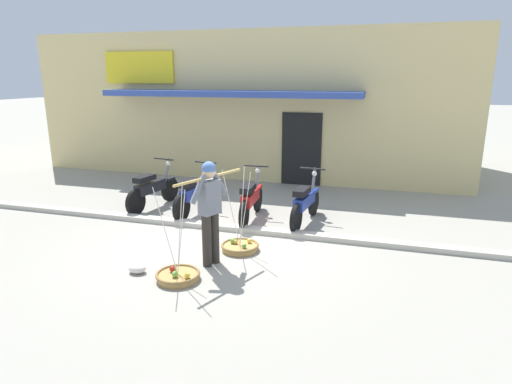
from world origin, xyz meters
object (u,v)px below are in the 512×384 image
(fruit_vendor, at_px, (210,207))
(motorcycle_third_in_row, at_px, (251,199))
(fruit_basket_left_side, at_px, (178,275))
(fruit_basket_right_side, at_px, (240,246))
(motorcycle_nearest_shop, at_px, (152,189))
(motorcycle_second_in_row, at_px, (196,194))
(plastic_litter_bag, at_px, (137,269))
(motorcycle_end_of_row, at_px, (305,203))

(fruit_vendor, bearing_deg, motorcycle_third_in_row, 91.13)
(fruit_basket_left_side, xyz_separation_m, fruit_basket_right_side, (0.53, 1.35, -0.00))
(motorcycle_nearest_shop, bearing_deg, motorcycle_second_in_row, -5.01)
(motorcycle_third_in_row, bearing_deg, fruit_basket_left_side, -94.12)
(fruit_vendor, height_order, motorcycle_third_in_row, fruit_vendor)
(plastic_litter_bag, bearing_deg, fruit_basket_right_side, 46.60)
(motorcycle_nearest_shop, bearing_deg, fruit_basket_right_side, -33.89)
(fruit_vendor, relative_size, motorcycle_end_of_row, 0.93)
(motorcycle_second_in_row, relative_size, plastic_litter_bag, 6.49)
(fruit_basket_left_side, height_order, fruit_basket_right_side, same)
(fruit_basket_left_side, relative_size, fruit_basket_right_side, 1.00)
(fruit_basket_right_side, xyz_separation_m, motorcycle_third_in_row, (-0.31, 1.66, 0.38))
(fruit_vendor, relative_size, motorcycle_third_in_row, 0.93)
(fruit_basket_right_side, bearing_deg, motorcycle_end_of_row, 64.42)
(motorcycle_end_of_row, xyz_separation_m, plastic_litter_bag, (-2.07, -3.05, -0.38))
(fruit_basket_right_side, xyz_separation_m, motorcycle_nearest_shop, (-2.73, 1.84, 0.38))
(fruit_basket_left_side, xyz_separation_m, motorcycle_nearest_shop, (-2.21, 3.19, 0.38))
(fruit_basket_left_side, distance_m, motorcycle_end_of_row, 3.40)
(fruit_basket_left_side, height_order, motorcycle_nearest_shop, fruit_basket_left_side)
(fruit_basket_right_side, bearing_deg, motorcycle_nearest_shop, 146.11)
(motorcycle_end_of_row, bearing_deg, plastic_litter_bag, -124.21)
(motorcycle_nearest_shop, bearing_deg, fruit_basket_left_side, -55.31)
(fruit_vendor, height_order, motorcycle_second_in_row, fruit_vendor)
(fruit_vendor, xyz_separation_m, fruit_basket_right_side, (0.26, 0.68, -0.90))
(fruit_basket_left_side, xyz_separation_m, plastic_litter_bag, (-0.72, 0.04, -0.00))
(fruit_basket_right_side, bearing_deg, fruit_basket_left_side, -111.21)
(fruit_basket_right_side, height_order, motorcycle_end_of_row, fruit_basket_right_side)
(fruit_vendor, xyz_separation_m, plastic_litter_bag, (-0.98, -0.63, -0.91))
(motorcycle_second_in_row, xyz_separation_m, motorcycle_end_of_row, (2.44, -0.00, 0.00))
(fruit_vendor, distance_m, fruit_basket_right_side, 1.16)
(motorcycle_second_in_row, bearing_deg, fruit_basket_left_side, -70.69)
(motorcycle_end_of_row, height_order, plastic_litter_bag, motorcycle_end_of_row)
(fruit_basket_left_side, xyz_separation_m, motorcycle_end_of_row, (1.36, 3.09, 0.38))
(fruit_basket_right_side, distance_m, motorcycle_second_in_row, 2.40)
(motorcycle_nearest_shop, height_order, plastic_litter_bag, motorcycle_nearest_shop)
(motorcycle_second_in_row, relative_size, motorcycle_third_in_row, 1.00)
(fruit_basket_left_side, distance_m, fruit_basket_right_side, 1.45)
(motorcycle_second_in_row, bearing_deg, fruit_vendor, -60.86)
(fruit_vendor, xyz_separation_m, motorcycle_nearest_shop, (-2.47, 2.51, -0.52))
(fruit_vendor, distance_m, motorcycle_end_of_row, 2.70)
(fruit_vendor, relative_size, motorcycle_nearest_shop, 0.94)
(fruit_basket_left_side, xyz_separation_m, motorcycle_second_in_row, (-1.08, 3.09, 0.38))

